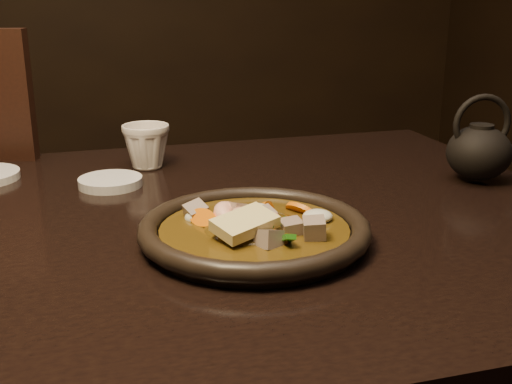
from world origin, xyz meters
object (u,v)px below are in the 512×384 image
object	(u,v)px
table	(49,283)
plate	(254,231)
tea_cup	(146,145)
teapot	(480,150)

from	to	relation	value
table	plate	xyz separation A→B (m)	(0.26, -0.11, 0.09)
plate	tea_cup	xyz separation A→B (m)	(-0.09, 0.40, 0.03)
plate	tea_cup	size ratio (longest dim) A/B	3.49
plate	teapot	size ratio (longest dim) A/B	2.06
teapot	plate	bearing A→B (deg)	-151.35
tea_cup	teapot	distance (m)	0.58
table	tea_cup	size ratio (longest dim) A/B	18.60
plate	table	bearing A→B (deg)	156.62
tea_cup	plate	bearing A→B (deg)	-77.46
tea_cup	teapot	xyz separation A→B (m)	(0.53, -0.24, 0.01)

